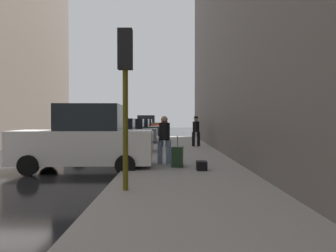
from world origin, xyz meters
The scene contains 15 objects.
ground_plane centered at (0.00, 0.00, 0.00)m, with size 120.00×120.00×0.00m, color black.
sidewalk centered at (6.00, 0.00, 0.07)m, with size 4.00×40.00×0.15m, color gray.
parked_white_van centered at (2.65, -0.17, 1.03)m, with size 4.65×2.16×2.25m.
parked_silver_sedan centered at (2.65, 5.15, 0.85)m, with size 4.23×2.12×1.79m.
parked_gray_coupe centered at (2.65, 11.43, 0.85)m, with size 4.20×2.06×1.79m.
parked_dark_green_sedan centered at (2.65, 17.63, 0.85)m, with size 4.24×2.14×1.79m.
parked_red_hatchback centered at (2.65, 22.91, 0.85)m, with size 4.23×2.11×1.79m.
parked_bronze_suv centered at (2.65, 28.75, 1.03)m, with size 4.61×2.08×2.25m.
fire_hydrant centered at (4.45, 3.40, 0.50)m, with size 0.42×0.22×0.70m.
traffic_light centered at (4.50, -3.89, 2.76)m, with size 0.32×0.32×3.60m.
pedestrian_in_jeans centered at (5.32, 0.46, 1.10)m, with size 0.53×0.50×1.71m.
pedestrian_in_red_jacket centered at (5.24, 7.87, 1.10)m, with size 0.52×0.44×1.71m.
pedestrian_with_fedora centered at (7.12, 8.21, 1.14)m, with size 0.53×0.48×1.78m.
rolling_suitcase centered at (5.77, -0.22, 0.49)m, with size 0.42×0.60×1.04m.
duffel_bag centered at (6.51, -0.98, 0.29)m, with size 0.32×0.44×0.28m.
Camera 1 is at (5.45, -11.21, 1.74)m, focal length 35.00 mm.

